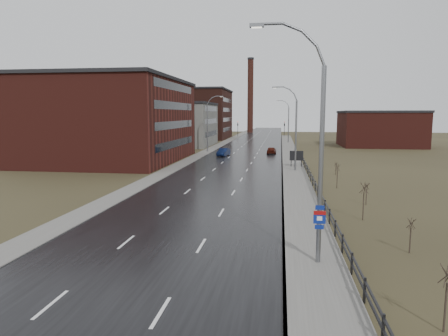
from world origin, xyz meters
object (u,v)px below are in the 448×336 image
(billboard, at_px, (296,156))
(car_far, at_px, (271,151))
(streetlight_main, at_px, (315,147))
(car_near, at_px, (224,152))

(billboard, relative_size, car_far, 0.61)
(streetlight_main, xyz_separation_m, car_far, (-3.39, 57.50, -5.37))
(billboard, distance_m, car_far, 19.95)
(streetlight_main, relative_size, billboard, 4.93)
(car_near, xyz_separation_m, car_far, (8.60, 5.63, -0.03))
(streetlight_main, distance_m, car_far, 57.85)
(streetlight_main, height_order, car_far, streetlight_main)
(billboard, xyz_separation_m, car_far, (-4.02, 19.51, -0.97))
(streetlight_main, bearing_deg, car_near, 103.02)
(streetlight_main, xyz_separation_m, billboard, (0.63, 37.99, -4.40))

